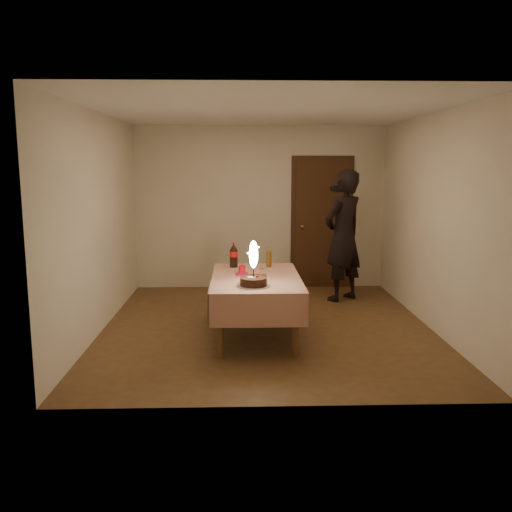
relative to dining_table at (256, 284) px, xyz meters
name	(u,v)px	position (x,y,z in m)	size (l,w,h in m)	color
ground	(267,327)	(0.14, 0.32, -0.61)	(4.00, 4.50, 0.01)	brown
room_shell	(270,192)	(0.18, 0.39, 1.05)	(4.04, 4.54, 2.62)	silver
dining_table	(256,284)	(0.00, 0.00, 0.00)	(1.02, 1.72, 0.70)	brown
birthday_cake	(254,276)	(-0.04, -0.51, 0.21)	(0.36, 0.36, 0.49)	white
red_plate	(257,276)	(0.02, 0.02, 0.10)	(0.22, 0.22, 0.01)	#B6240C
red_cup	(242,270)	(-0.16, 0.17, 0.15)	(0.08, 0.08, 0.10)	#B40C1A
clear_cup	(262,273)	(0.07, -0.01, 0.14)	(0.07, 0.07, 0.09)	silver
napkin_stack	(242,274)	(-0.16, 0.07, 0.11)	(0.15, 0.15, 0.02)	#A2122B
cola_bottle	(234,255)	(-0.26, 0.59, 0.25)	(0.10, 0.10, 0.32)	black
amber_bottle_right	(269,258)	(0.18, 0.59, 0.21)	(0.06, 0.06, 0.26)	#5A3B0F
photographer	(343,236)	(1.33, 1.65, 0.35)	(0.83, 0.79, 1.91)	black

